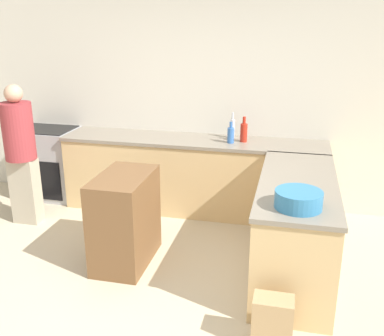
{
  "coord_description": "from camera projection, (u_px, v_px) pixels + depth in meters",
  "views": [
    {
      "loc": [
        1.18,
        -3.08,
        2.31
      ],
      "look_at": [
        0.27,
        0.8,
        0.96
      ],
      "focal_mm": 42.0,
      "sensor_mm": 36.0,
      "label": 1
    }
  ],
  "objects": [
    {
      "name": "vinegar_bottle_clear",
      "position": [
        232.0,
        128.0,
        5.39
      ],
      "size": [
        0.06,
        0.06,
        0.31
      ],
      "color": "silver",
      "rests_on": "counter_back"
    },
    {
      "name": "counter_peninsula",
      "position": [
        295.0,
        227.0,
        4.16
      ],
      "size": [
        0.69,
        1.79,
        0.92
      ],
      "color": "#D6B27A",
      "rests_on": "ground_plane"
    },
    {
      "name": "paper_bag",
      "position": [
        272.0,
        322.0,
        3.27
      ],
      "size": [
        0.29,
        0.19,
        0.4
      ],
      "color": "tan",
      "rests_on": "ground_plane"
    },
    {
      "name": "range_oven",
      "position": [
        49.0,
        163.0,
        5.97
      ],
      "size": [
        0.74,
        0.59,
        0.93
      ],
      "color": "#ADADB2",
      "rests_on": "ground_plane"
    },
    {
      "name": "island_table",
      "position": [
        125.0,
        219.0,
        4.34
      ],
      "size": [
        0.47,
        0.8,
        0.9
      ],
      "color": "brown",
      "rests_on": "ground_plane"
    },
    {
      "name": "mixing_bowl",
      "position": [
        299.0,
        199.0,
        3.43
      ],
      "size": [
        0.37,
        0.37,
        0.14
      ],
      "color": "teal",
      "rests_on": "counter_peninsula"
    },
    {
      "name": "ground_plane",
      "position": [
        140.0,
        302.0,
        3.84
      ],
      "size": [
        14.0,
        14.0,
        0.0
      ],
      "primitive_type": "plane",
      "color": "beige"
    },
    {
      "name": "person_by_range",
      "position": [
        21.0,
        151.0,
        5.07
      ],
      "size": [
        0.34,
        0.34,
        1.62
      ],
      "color": "#ADA38E",
      "rests_on": "ground_plane"
    },
    {
      "name": "counter_back",
      "position": [
        193.0,
        175.0,
        5.53
      ],
      "size": [
        3.19,
        0.65,
        0.92
      ],
      "color": "#D6B27A",
      "rests_on": "ground_plane"
    },
    {
      "name": "hot_sauce_bottle",
      "position": [
        244.0,
        132.0,
        5.23
      ],
      "size": [
        0.08,
        0.08,
        0.3
      ],
      "color": "red",
      "rests_on": "counter_back"
    },
    {
      "name": "water_bottle_blue",
      "position": [
        231.0,
        135.0,
        5.19
      ],
      "size": [
        0.08,
        0.08,
        0.25
      ],
      "color": "#386BB7",
      "rests_on": "counter_back"
    },
    {
      "name": "wall_back",
      "position": [
        199.0,
        98.0,
        5.56
      ],
      "size": [
        8.0,
        0.06,
        2.7
      ],
      "color": "silver",
      "rests_on": "ground_plane"
    }
  ]
}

